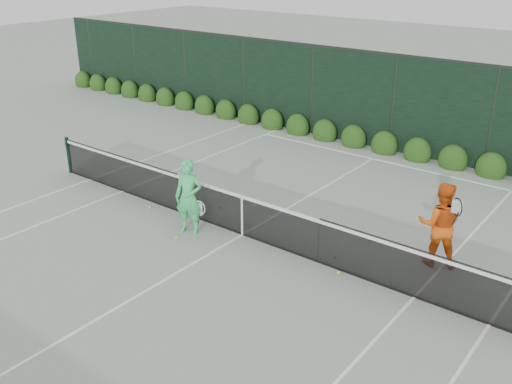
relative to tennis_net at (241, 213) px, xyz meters
The scene contains 8 objects.
ground 0.53m from the tennis_net, ahead, with size 80.00×80.00×0.00m, color gray.
tennis_net is the anchor object (origin of this frame).
player_woman 1.24m from the tennis_net, 149.72° to the right, with size 0.74×0.60×1.73m.
player_man 4.23m from the tennis_net, 20.14° to the left, with size 1.06×0.96×1.79m.
court_lines 0.53m from the tennis_net, ahead, with size 11.03×23.83×0.01m.
windscreen_fence 2.88m from the tennis_net, 89.49° to the right, with size 32.00×21.07×3.06m.
hedge_row 7.16m from the tennis_net, 89.80° to the left, with size 31.66×0.65×0.94m.
tennis_balls 0.53m from the tennis_net, 102.42° to the left, with size 5.35×2.18×0.07m.
Camera 1 is at (7.27, -8.90, 5.99)m, focal length 40.00 mm.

